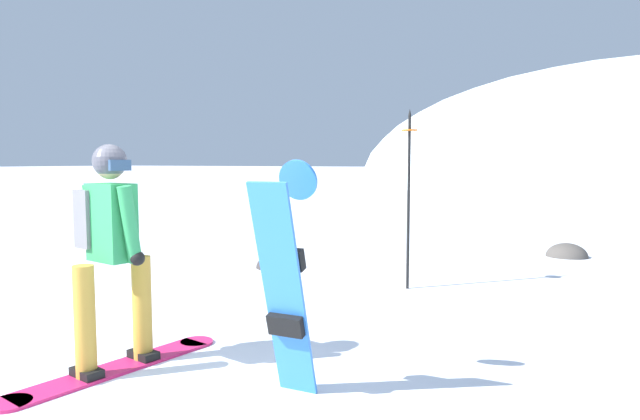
{
  "coord_description": "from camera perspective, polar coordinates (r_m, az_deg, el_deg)",
  "views": [
    {
      "loc": [
        2.69,
        -2.52,
        1.59
      ],
      "look_at": [
        -0.2,
        3.55,
        1.0
      ],
      "focal_mm": 31.36,
      "sensor_mm": 36.0,
      "label": 1
    }
  ],
  "objects": [
    {
      "name": "rock_dark",
      "position": [
        10.19,
        23.87,
        -4.4
      ],
      "size": [
        0.66,
        0.56,
        0.46
      ],
      "color": "#4C4742",
      "rests_on": "ground"
    },
    {
      "name": "spare_snowboard",
      "position": [
        3.69,
        -3.5,
        -7.15
      ],
      "size": [
        0.28,
        0.48,
        1.6
      ],
      "color": "blue",
      "rests_on": "ground"
    },
    {
      "name": "ground_plane",
      "position": [
        4.01,
        -20.71,
        -18.65
      ],
      "size": [
        300.0,
        300.0,
        0.0
      ],
      "primitive_type": "plane",
      "color": "white"
    },
    {
      "name": "rock_small",
      "position": [
        8.38,
        -4.56,
        -5.93
      ],
      "size": [
        0.6,
        0.51,
        0.42
      ],
      "color": "#383333",
      "rests_on": "ground"
    },
    {
      "name": "snowboarder_main",
      "position": [
        4.49,
        -20.61,
        -3.88
      ],
      "size": [
        0.65,
        1.81,
        1.71
      ],
      "color": "#D11E5B",
      "rests_on": "ground"
    },
    {
      "name": "piste_marker_near",
      "position": [
        6.97,
        9.04,
        2.24
      ],
      "size": [
        0.2,
        0.2,
        2.23
      ],
      "color": "black",
      "rests_on": "ground"
    }
  ]
}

